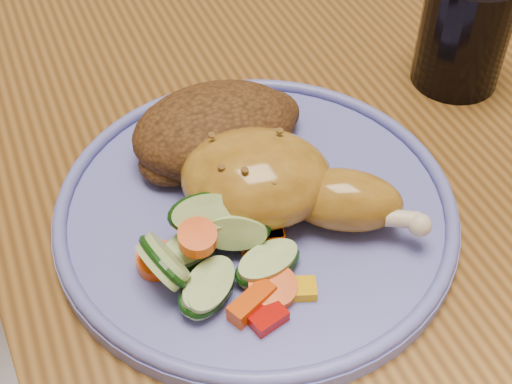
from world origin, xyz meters
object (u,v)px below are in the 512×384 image
plate (256,212)px  drinking_glass (464,31)px  chair_far (116,16)px  dining_table (267,199)px

plate → drinking_glass: (0.23, 0.09, 0.04)m
chair_far → plate: bearing=-93.8°
chair_far → drinking_glass: 0.72m
dining_table → drinking_glass: bearing=0.4°
plate → drinking_glass: drinking_glass is taller
dining_table → plate: (-0.05, -0.08, 0.09)m
chair_far → drinking_glass: (0.18, -0.62, 0.31)m
plate → drinking_glass: 0.25m
plate → dining_table: bearing=61.3°
dining_table → chair_far: 0.65m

